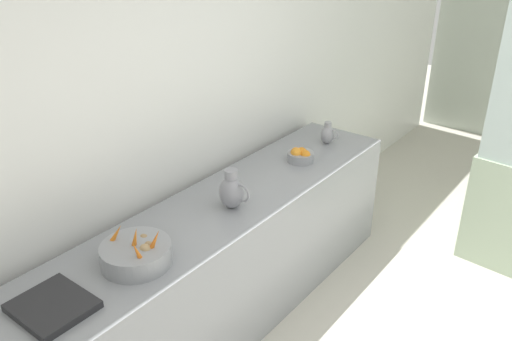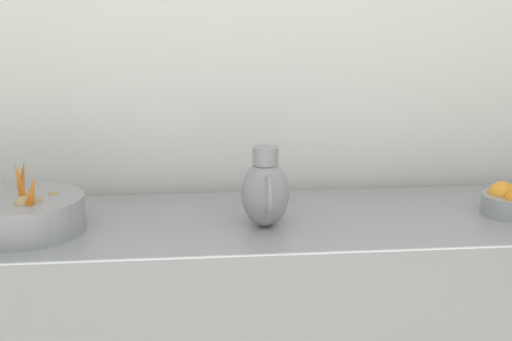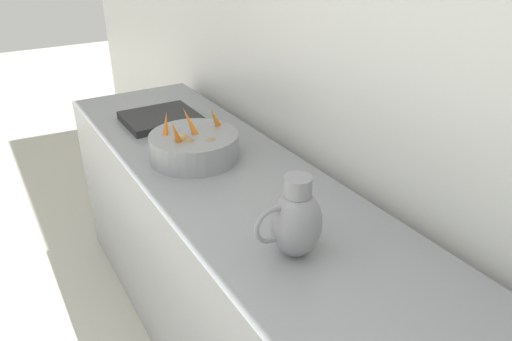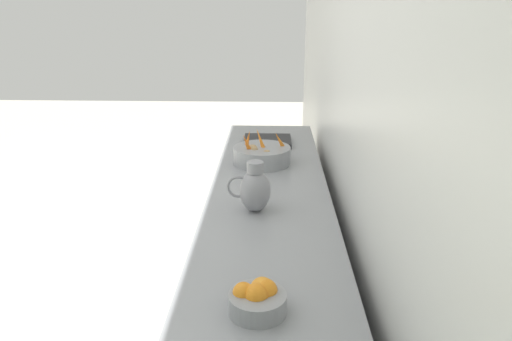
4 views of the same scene
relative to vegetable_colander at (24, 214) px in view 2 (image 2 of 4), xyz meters
name	(u,v)px [view 2 (image 2 of 4)]	position (x,y,z in m)	size (l,w,h in m)	color
tile_wall_left	(359,26)	(-0.49, 1.14, 0.54)	(0.10, 8.00, 3.00)	white
vegetable_colander	(24,214)	(0.00, 0.00, 0.00)	(0.36, 0.36, 0.23)	gray
orange_bowl	(509,200)	(-0.02, 1.55, -0.01)	(0.19, 0.19, 0.11)	gray
metal_pitcher_tall	(265,191)	(0.02, 0.74, 0.06)	(0.21, 0.15, 0.25)	gray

